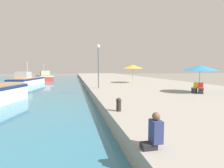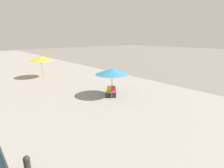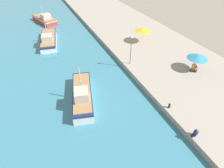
{
  "view_description": "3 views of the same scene",
  "coord_description": "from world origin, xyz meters",
  "px_view_note": "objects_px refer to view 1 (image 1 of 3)",
  "views": [
    {
      "loc": [
        -1.58,
        3.92,
        2.84
      ],
      "look_at": [
        1.5,
        17.96,
        1.58
      ],
      "focal_mm": 28.0,
      "sensor_mm": 36.0,
      "label": 1
    },
    {
      "loc": [
        -0.66,
        5.63,
        5.75
      ],
      "look_at": [
        8.96,
        16.9,
        1.78
      ],
      "focal_mm": 28.0,
      "sensor_mm": 36.0,
      "label": 2
    },
    {
      "loc": [
        -11.16,
        1.99,
        15.65
      ],
      "look_at": [
        -4.0,
        18.0,
        1.38
      ],
      "focal_mm": 28.0,
      "sensor_mm": 36.0,
      "label": 3
    }
  ],
  "objects_px": {
    "cafe_table": "(200,86)",
    "cafe_chair_left": "(201,90)",
    "cafe_umbrella_white": "(133,67)",
    "mooring_bollard": "(119,104)",
    "fishing_boat_distant": "(44,77)",
    "cafe_umbrella_pink": "(200,68)",
    "lamppost": "(98,59)",
    "person_at_quay": "(154,133)",
    "fishing_boat_mid": "(27,80)",
    "cafe_chair_right": "(195,89)"
  },
  "relations": [
    {
      "from": "cafe_umbrella_pink",
      "to": "mooring_bollard",
      "type": "bearing_deg",
      "value": -149.95
    },
    {
      "from": "fishing_boat_mid",
      "to": "cafe_umbrella_white",
      "type": "xyz_separation_m",
      "value": [
        16.3,
        -8.23,
        2.28
      ]
    },
    {
      "from": "cafe_umbrella_pink",
      "to": "cafe_table",
      "type": "height_order",
      "value": "cafe_umbrella_pink"
    },
    {
      "from": "cafe_chair_right",
      "to": "fishing_boat_mid",
      "type": "bearing_deg",
      "value": 21.54
    },
    {
      "from": "cafe_chair_left",
      "to": "person_at_quay",
      "type": "xyz_separation_m",
      "value": [
        -8.21,
        -8.33,
        0.09
      ]
    },
    {
      "from": "cafe_chair_left",
      "to": "person_at_quay",
      "type": "height_order",
      "value": "person_at_quay"
    },
    {
      "from": "fishing_boat_mid",
      "to": "mooring_bollard",
      "type": "bearing_deg",
      "value": -57.96
    },
    {
      "from": "fishing_boat_distant",
      "to": "mooring_bollard",
      "type": "bearing_deg",
      "value": -94.9
    },
    {
      "from": "cafe_chair_left",
      "to": "cafe_umbrella_white",
      "type": "bearing_deg",
      "value": -50.61
    },
    {
      "from": "cafe_umbrella_pink",
      "to": "person_at_quay",
      "type": "bearing_deg",
      "value": -133.66
    },
    {
      "from": "fishing_boat_mid",
      "to": "cafe_chair_right",
      "type": "xyz_separation_m",
      "value": [
        17.78,
        -19.75,
        0.27
      ]
    },
    {
      "from": "cafe_chair_left",
      "to": "mooring_bollard",
      "type": "relative_size",
      "value": 1.39
    },
    {
      "from": "cafe_chair_right",
      "to": "cafe_table",
      "type": "bearing_deg",
      "value": -90.0
    },
    {
      "from": "cafe_umbrella_white",
      "to": "mooring_bollard",
      "type": "height_order",
      "value": "cafe_umbrella_white"
    },
    {
      "from": "cafe_chair_left",
      "to": "person_at_quay",
      "type": "relative_size",
      "value": 0.95
    },
    {
      "from": "cafe_table",
      "to": "person_at_quay",
      "type": "relative_size",
      "value": 0.84
    },
    {
      "from": "fishing_boat_mid",
      "to": "cafe_chair_left",
      "type": "height_order",
      "value": "fishing_boat_mid"
    },
    {
      "from": "person_at_quay",
      "to": "cafe_umbrella_white",
      "type": "bearing_deg",
      "value": 72.38
    },
    {
      "from": "fishing_boat_mid",
      "to": "cafe_table",
      "type": "distance_m",
      "value": 26.85
    },
    {
      "from": "cafe_table",
      "to": "lamppost",
      "type": "xyz_separation_m",
      "value": [
        -8.04,
        5.29,
        2.56
      ]
    },
    {
      "from": "cafe_umbrella_white",
      "to": "cafe_table",
      "type": "xyz_separation_m",
      "value": [
        2.16,
        -11.27,
        -1.81
      ]
    },
    {
      "from": "fishing_boat_distant",
      "to": "cafe_umbrella_white",
      "type": "xyz_separation_m",
      "value": [
        15.47,
        -20.53,
        2.27
      ]
    },
    {
      "from": "fishing_boat_distant",
      "to": "cafe_chair_right",
      "type": "xyz_separation_m",
      "value": [
        16.95,
        -32.05,
        0.25
      ]
    },
    {
      "from": "cafe_umbrella_pink",
      "to": "cafe_umbrella_white",
      "type": "distance_m",
      "value": 11.48
    },
    {
      "from": "fishing_boat_mid",
      "to": "cafe_umbrella_pink",
      "type": "distance_m",
      "value": 26.91
    },
    {
      "from": "fishing_boat_mid",
      "to": "cafe_chair_left",
      "type": "bearing_deg",
      "value": -38.27
    },
    {
      "from": "fishing_boat_mid",
      "to": "cafe_umbrella_white",
      "type": "distance_m",
      "value": 18.4
    },
    {
      "from": "fishing_boat_distant",
      "to": "cafe_umbrella_pink",
      "type": "distance_m",
      "value": 36.41
    },
    {
      "from": "fishing_boat_distant",
      "to": "cafe_table",
      "type": "xyz_separation_m",
      "value": [
        17.63,
        -31.8,
        0.46
      ]
    },
    {
      "from": "lamppost",
      "to": "cafe_chair_left",
      "type": "bearing_deg",
      "value": -37.65
    },
    {
      "from": "person_at_quay",
      "to": "mooring_bollard",
      "type": "relative_size",
      "value": 1.46
    },
    {
      "from": "cafe_chair_left",
      "to": "mooring_bollard",
      "type": "distance_m",
      "value": 9.16
    },
    {
      "from": "cafe_umbrella_pink",
      "to": "lamppost",
      "type": "distance_m",
      "value": 9.64
    },
    {
      "from": "fishing_boat_mid",
      "to": "lamppost",
      "type": "height_order",
      "value": "lamppost"
    },
    {
      "from": "cafe_table",
      "to": "cafe_chair_left",
      "type": "xyz_separation_m",
      "value": [
        -0.37,
        -0.62,
        -0.21
      ]
    },
    {
      "from": "fishing_boat_distant",
      "to": "cafe_chair_left",
      "type": "xyz_separation_m",
      "value": [
        17.26,
        -32.42,
        0.25
      ]
    },
    {
      "from": "cafe_table",
      "to": "mooring_bollard",
      "type": "xyz_separation_m",
      "value": [
        -8.47,
        -4.89,
        -0.18
      ]
    },
    {
      "from": "fishing_boat_distant",
      "to": "lamppost",
      "type": "height_order",
      "value": "lamppost"
    },
    {
      "from": "fishing_boat_mid",
      "to": "fishing_boat_distant",
      "type": "xyz_separation_m",
      "value": [
        0.82,
        12.3,
        0.02
      ]
    },
    {
      "from": "cafe_umbrella_pink",
      "to": "cafe_chair_right",
      "type": "distance_m",
      "value": 1.93
    },
    {
      "from": "cafe_umbrella_white",
      "to": "cafe_chair_left",
      "type": "bearing_deg",
      "value": -81.46
    },
    {
      "from": "fishing_boat_distant",
      "to": "cafe_umbrella_white",
      "type": "height_order",
      "value": "fishing_boat_distant"
    },
    {
      "from": "fishing_boat_mid",
      "to": "mooring_bollard",
      "type": "height_order",
      "value": "fishing_boat_mid"
    },
    {
      "from": "fishing_boat_distant",
      "to": "cafe_chair_left",
      "type": "bearing_deg",
      "value": -80.89
    },
    {
      "from": "cafe_chair_left",
      "to": "lamppost",
      "type": "bearing_deg",
      "value": -6.8
    },
    {
      "from": "person_at_quay",
      "to": "fishing_boat_mid",
      "type": "bearing_deg",
      "value": 109.14
    },
    {
      "from": "fishing_boat_distant",
      "to": "person_at_quay",
      "type": "bearing_deg",
      "value": -96.4
    },
    {
      "from": "fishing_boat_mid",
      "to": "fishing_boat_distant",
      "type": "height_order",
      "value": "fishing_boat_distant"
    },
    {
      "from": "cafe_umbrella_pink",
      "to": "lamppost",
      "type": "bearing_deg",
      "value": 146.37
    },
    {
      "from": "mooring_bollard",
      "to": "cafe_chair_left",
      "type": "bearing_deg",
      "value": 27.8
    }
  ]
}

